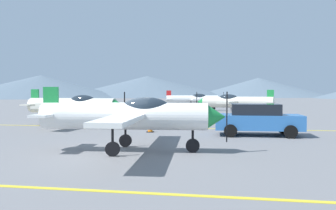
# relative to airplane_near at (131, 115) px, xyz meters

# --- Properties ---
(ground_plane) EXTENTS (400.00, 400.00, 0.00)m
(ground_plane) POSITION_rel_airplane_near_xyz_m (-0.58, 0.01, -1.36)
(ground_plane) COLOR slate
(apron_line_near) EXTENTS (80.00, 0.16, 0.01)m
(apron_line_near) POSITION_rel_airplane_near_xyz_m (-0.58, -4.94, -1.36)
(apron_line_near) COLOR yellow
(apron_line_near) RESTS_ON ground_plane
(apron_line_far) EXTENTS (80.00, 0.16, 0.01)m
(apron_line_far) POSITION_rel_airplane_near_xyz_m (-0.58, 8.27, -1.36)
(apron_line_far) COLOR yellow
(apron_line_far) RESTS_ON ground_plane
(airplane_near) EXTENTS (7.03, 8.08, 2.42)m
(airplane_near) POSITION_rel_airplane_near_xyz_m (0.00, 0.00, 0.00)
(airplane_near) COLOR white
(airplane_near) RESTS_ON ground_plane
(airplane_mid) EXTENTS (7.05, 8.10, 2.42)m
(airplane_mid) POSITION_rel_airplane_near_xyz_m (-6.31, 8.82, 0.00)
(airplane_mid) COLOR silver
(airplane_mid) RESTS_ON ground_plane
(airplane_far) EXTENTS (7.08, 8.04, 2.42)m
(airplane_far) POSITION_rel_airplane_near_xyz_m (4.40, 18.29, 0.00)
(airplane_far) COLOR silver
(airplane_far) RESTS_ON ground_plane
(airplane_back) EXTENTS (7.06, 8.10, 2.42)m
(airplane_back) POSITION_rel_airplane_near_xyz_m (-0.00, 28.22, 0.00)
(airplane_back) COLOR white
(airplane_back) RESTS_ON ground_plane
(car_sedan) EXTENTS (4.33, 2.07, 1.62)m
(car_sedan) POSITION_rel_airplane_near_xyz_m (5.11, 5.51, -0.52)
(car_sedan) COLOR #3372BF
(car_sedan) RESTS_ON ground_plane
(traffic_cone_front) EXTENTS (0.36, 0.36, 0.59)m
(traffic_cone_front) POSITION_rel_airplane_near_xyz_m (-0.60, 5.99, -1.07)
(traffic_cone_front) COLOR black
(traffic_cone_front) RESTS_ON ground_plane
(hill_left) EXTENTS (68.93, 68.93, 9.07)m
(hill_left) POSITION_rel_airplane_near_xyz_m (-69.07, 112.38, 3.17)
(hill_left) COLOR slate
(hill_left) RESTS_ON ground_plane
(hill_centerleft) EXTENTS (79.51, 79.51, 9.92)m
(hill_centerleft) POSITION_rel_airplane_near_xyz_m (-31.90, 142.98, 3.60)
(hill_centerleft) COLOR slate
(hill_centerleft) RESTS_ON ground_plane
(hill_centerright) EXTENTS (64.75, 64.75, 9.03)m
(hill_centerright) POSITION_rel_airplane_near_xyz_m (20.22, 151.42, 3.15)
(hill_centerright) COLOR slate
(hill_centerright) RESTS_ON ground_plane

